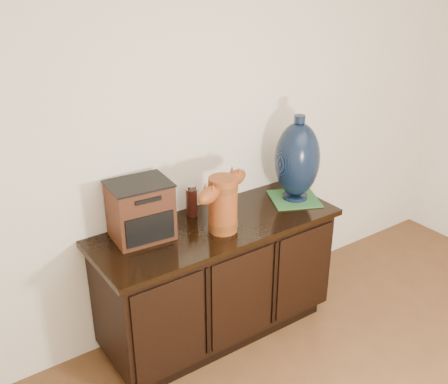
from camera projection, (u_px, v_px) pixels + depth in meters
sideboard at (217, 279)px, 3.14m from camera, size 1.46×0.56×0.75m
terracotta_vessel at (223, 201)px, 2.85m from camera, size 0.44×0.25×0.32m
tv_radio at (141, 210)px, 2.79m from camera, size 0.34×0.28×0.32m
green_mat at (294, 199)px, 3.29m from camera, size 0.38×0.38×0.01m
lamp_base at (297, 160)px, 3.18m from camera, size 0.37×0.37×0.53m
spray_can at (192, 201)px, 3.05m from camera, size 0.07×0.07×0.19m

